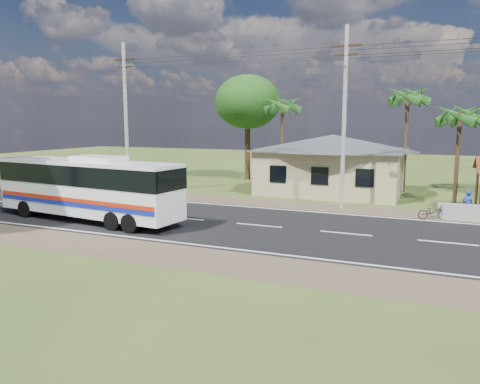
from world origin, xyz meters
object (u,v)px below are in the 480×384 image
(coach_bus, at_px, (87,184))
(small_car, at_px, (34,184))
(motorcycle, at_px, (433,212))
(person, at_px, (467,205))

(coach_bus, xyz_separation_m, small_car, (-10.45, 6.11, -1.33))
(coach_bus, xyz_separation_m, motorcycle, (17.29, 7.75, -1.61))
(coach_bus, bearing_deg, person, 30.32)
(motorcycle, height_order, small_car, small_car)
(small_car, bearing_deg, motorcycle, 11.34)
(person, relative_size, small_car, 0.39)
(coach_bus, bearing_deg, motorcycle, 30.36)
(small_car, bearing_deg, coach_bus, -22.35)
(motorcycle, height_order, person, person)
(coach_bus, relative_size, motorcycle, 7.21)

